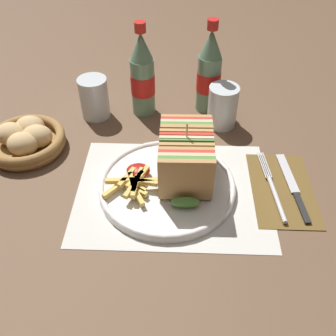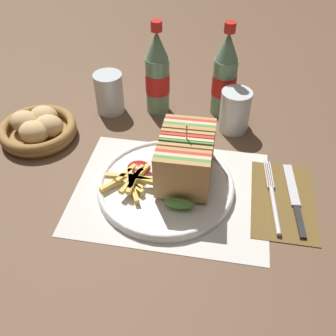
% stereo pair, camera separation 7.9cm
% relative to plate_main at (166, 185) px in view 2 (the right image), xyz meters
% --- Properties ---
extents(ground_plane, '(4.00, 4.00, 0.00)m').
position_rel_plate_main_xyz_m(ground_plane, '(-0.00, 0.01, -0.01)').
color(ground_plane, brown).
extents(placemat, '(0.39, 0.30, 0.00)m').
position_rel_plate_main_xyz_m(placemat, '(0.01, -0.01, -0.01)').
color(placemat, silver).
rests_on(placemat, ground_plane).
extents(plate_main, '(0.28, 0.28, 0.02)m').
position_rel_plate_main_xyz_m(plate_main, '(0.00, 0.00, 0.00)').
color(plate_main, white).
rests_on(plate_main, ground_plane).
extents(club_sandwich, '(0.10, 0.18, 0.14)m').
position_rel_plate_main_xyz_m(club_sandwich, '(0.03, 0.02, 0.06)').
color(club_sandwich, tan).
rests_on(club_sandwich, plate_main).
extents(fries_pile, '(0.12, 0.10, 0.02)m').
position_rel_plate_main_xyz_m(fries_pile, '(-0.07, -0.02, 0.02)').
color(fries_pile, '#E0B756').
rests_on(fries_pile, plate_main).
extents(ketchup_blob, '(0.05, 0.04, 0.02)m').
position_rel_plate_main_xyz_m(ketchup_blob, '(-0.06, 0.02, 0.02)').
color(ketchup_blob, maroon).
rests_on(ketchup_blob, plate_main).
extents(napkin, '(0.12, 0.21, 0.00)m').
position_rel_plate_main_xyz_m(napkin, '(0.23, 0.01, -0.01)').
color(napkin, brown).
rests_on(napkin, ground_plane).
extents(fork, '(0.03, 0.20, 0.01)m').
position_rel_plate_main_xyz_m(fork, '(0.21, -0.01, -0.00)').
color(fork, silver).
rests_on(fork, napkin).
extents(knife, '(0.03, 0.20, 0.00)m').
position_rel_plate_main_xyz_m(knife, '(0.26, 0.01, -0.00)').
color(knife, black).
rests_on(knife, napkin).
extents(coke_bottle_near, '(0.06, 0.06, 0.23)m').
position_rel_plate_main_xyz_m(coke_bottle_near, '(-0.07, 0.28, 0.09)').
color(coke_bottle_near, slate).
rests_on(coke_bottle_near, ground_plane).
extents(coke_bottle_far, '(0.06, 0.06, 0.23)m').
position_rel_plate_main_xyz_m(coke_bottle_far, '(0.09, 0.30, 0.09)').
color(coke_bottle_far, slate).
rests_on(coke_bottle_far, ground_plane).
extents(glass_near, '(0.07, 0.07, 0.10)m').
position_rel_plate_main_xyz_m(glass_near, '(0.12, 0.23, 0.03)').
color(glass_near, silver).
rests_on(glass_near, ground_plane).
extents(glass_far, '(0.07, 0.07, 0.10)m').
position_rel_plate_main_xyz_m(glass_far, '(-0.19, 0.26, 0.04)').
color(glass_far, silver).
rests_on(glass_far, ground_plane).
extents(bread_basket, '(0.18, 0.18, 0.06)m').
position_rel_plate_main_xyz_m(bread_basket, '(-0.32, 0.12, 0.01)').
color(bread_basket, olive).
rests_on(bread_basket, ground_plane).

